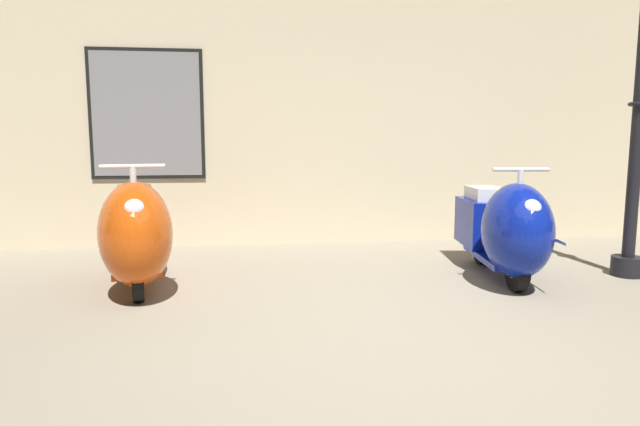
% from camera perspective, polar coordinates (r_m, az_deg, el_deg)
% --- Properties ---
extents(ground_plane, '(60.00, 60.00, 0.00)m').
position_cam_1_polar(ground_plane, '(3.26, 9.78, -14.91)').
color(ground_plane, gray).
extents(showroom_back_wall, '(18.00, 0.63, 3.97)m').
position_cam_1_polar(showroom_back_wall, '(6.72, 1.84, 13.94)').
color(showroom_back_wall, beige).
rests_on(showroom_back_wall, ground).
extents(scooter_0, '(0.83, 1.81, 1.07)m').
position_cam_1_polar(scooter_0, '(4.74, -18.81, -1.97)').
color(scooter_0, black).
rests_on(scooter_0, ground).
extents(scooter_1, '(0.69, 1.73, 1.03)m').
position_cam_1_polar(scooter_1, '(5.04, 18.92, -1.63)').
color(scooter_1, black).
rests_on(scooter_1, ground).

